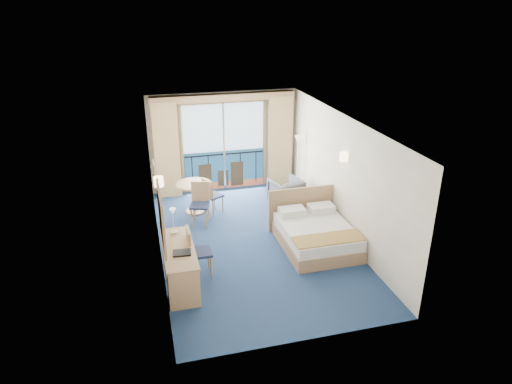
{
  "coord_description": "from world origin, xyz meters",
  "views": [
    {
      "loc": [
        -2.18,
        -8.53,
        4.92
      ],
      "look_at": [
        0.11,
        0.2,
        1.1
      ],
      "focal_mm": 32.0,
      "sensor_mm": 36.0,
      "label": 1
    }
  ],
  "objects_px": {
    "desk": "(182,277)",
    "table_chair_a": "(211,194)",
    "nightstand": "(313,204)",
    "desk_chair": "(195,249)",
    "armchair": "(286,192)",
    "round_table": "(194,190)",
    "floor_lamp": "(298,151)",
    "bed": "(315,234)",
    "table_chair_b": "(200,201)"
  },
  "relations": [
    {
      "from": "desk",
      "to": "desk_chair",
      "type": "height_order",
      "value": "desk_chair"
    },
    {
      "from": "bed",
      "to": "desk_chair",
      "type": "bearing_deg",
      "value": -169.5
    },
    {
      "from": "desk_chair",
      "to": "table_chair_b",
      "type": "relative_size",
      "value": 1.0
    },
    {
      "from": "desk",
      "to": "table_chair_a",
      "type": "distance_m",
      "value": 3.51
    },
    {
      "from": "armchair",
      "to": "table_chair_b",
      "type": "bearing_deg",
      "value": -2.54
    },
    {
      "from": "desk_chair",
      "to": "bed",
      "type": "bearing_deg",
      "value": -79.45
    },
    {
      "from": "nightstand",
      "to": "bed",
      "type": "bearing_deg",
      "value": -109.56
    },
    {
      "from": "desk",
      "to": "round_table",
      "type": "relative_size",
      "value": 1.91
    },
    {
      "from": "round_table",
      "to": "floor_lamp",
      "type": "bearing_deg",
      "value": 8.93
    },
    {
      "from": "nightstand",
      "to": "desk_chair",
      "type": "xyz_separation_m",
      "value": [
        -3.14,
        -1.9,
        0.27
      ]
    },
    {
      "from": "nightstand",
      "to": "desk_chair",
      "type": "relative_size",
      "value": 0.59
    },
    {
      "from": "desk_chair",
      "to": "armchair",
      "type": "bearing_deg",
      "value": -44.84
    },
    {
      "from": "bed",
      "to": "table_chair_a",
      "type": "relative_size",
      "value": 2.08
    },
    {
      "from": "table_chair_b",
      "to": "desk",
      "type": "bearing_deg",
      "value": -87.17
    },
    {
      "from": "floor_lamp",
      "to": "table_chair_a",
      "type": "xyz_separation_m",
      "value": [
        -2.46,
        -0.61,
        -0.72
      ]
    },
    {
      "from": "desk_chair",
      "to": "table_chair_b",
      "type": "bearing_deg",
      "value": -10.39
    },
    {
      "from": "armchair",
      "to": "desk_chair",
      "type": "distance_m",
      "value": 3.82
    },
    {
      "from": "nightstand",
      "to": "armchair",
      "type": "xyz_separation_m",
      "value": [
        -0.44,
        0.8,
        0.05
      ]
    },
    {
      "from": "table_chair_a",
      "to": "desk_chair",
      "type": "bearing_deg",
      "value": 133.87
    },
    {
      "from": "floor_lamp",
      "to": "table_chair_b",
      "type": "bearing_deg",
      "value": -159.01
    },
    {
      "from": "desk_chair",
      "to": "round_table",
      "type": "xyz_separation_m",
      "value": [
        0.35,
        2.84,
        0.02
      ]
    },
    {
      "from": "armchair",
      "to": "floor_lamp",
      "type": "xyz_separation_m",
      "value": [
        0.5,
        0.58,
        0.89
      ]
    },
    {
      "from": "armchair",
      "to": "bed",
      "type": "bearing_deg",
      "value": 73.82
    },
    {
      "from": "bed",
      "to": "desk_chair",
      "type": "distance_m",
      "value": 2.69
    },
    {
      "from": "nightstand",
      "to": "table_chair_a",
      "type": "distance_m",
      "value": 2.53
    },
    {
      "from": "bed",
      "to": "armchair",
      "type": "xyz_separation_m",
      "value": [
        0.06,
        2.22,
        0.07
      ]
    },
    {
      "from": "nightstand",
      "to": "desk",
      "type": "relative_size",
      "value": 0.36
    },
    {
      "from": "floor_lamp",
      "to": "desk_chair",
      "type": "height_order",
      "value": "floor_lamp"
    },
    {
      "from": "floor_lamp",
      "to": "round_table",
      "type": "height_order",
      "value": "floor_lamp"
    },
    {
      "from": "nightstand",
      "to": "desk",
      "type": "height_order",
      "value": "desk"
    },
    {
      "from": "desk",
      "to": "desk_chair",
      "type": "bearing_deg",
      "value": 63.86
    },
    {
      "from": "table_chair_b",
      "to": "armchair",
      "type": "bearing_deg",
      "value": 29.22
    },
    {
      "from": "floor_lamp",
      "to": "round_table",
      "type": "xyz_separation_m",
      "value": [
        -2.84,
        -0.45,
        -0.65
      ]
    },
    {
      "from": "table_chair_a",
      "to": "nightstand",
      "type": "bearing_deg",
      "value": -138.65
    },
    {
      "from": "floor_lamp",
      "to": "desk",
      "type": "xyz_separation_m",
      "value": [
        -3.52,
        -3.95,
        -0.81
      ]
    },
    {
      "from": "armchair",
      "to": "round_table",
      "type": "xyz_separation_m",
      "value": [
        -2.34,
        0.13,
        0.24
      ]
    },
    {
      "from": "bed",
      "to": "floor_lamp",
      "type": "relative_size",
      "value": 1.16
    },
    {
      "from": "bed",
      "to": "desk_chair",
      "type": "relative_size",
      "value": 1.9
    },
    {
      "from": "nightstand",
      "to": "desk_chair",
      "type": "distance_m",
      "value": 3.68
    },
    {
      "from": "floor_lamp",
      "to": "desk",
      "type": "bearing_deg",
      "value": -131.73
    },
    {
      "from": "desk",
      "to": "table_chair_b",
      "type": "relative_size",
      "value": 1.64
    },
    {
      "from": "round_table",
      "to": "table_chair_b",
      "type": "relative_size",
      "value": 0.86
    },
    {
      "from": "round_table",
      "to": "table_chair_a",
      "type": "bearing_deg",
      "value": -22.21
    },
    {
      "from": "nightstand",
      "to": "round_table",
      "type": "distance_m",
      "value": 2.95
    },
    {
      "from": "bed",
      "to": "armchair",
      "type": "bearing_deg",
      "value": 88.43
    },
    {
      "from": "bed",
      "to": "floor_lamp",
      "type": "height_order",
      "value": "floor_lamp"
    },
    {
      "from": "nightstand",
      "to": "table_chair_b",
      "type": "xyz_separation_m",
      "value": [
        -2.73,
        0.31,
        0.27
      ]
    },
    {
      "from": "desk_chair",
      "to": "table_chair_a",
      "type": "distance_m",
      "value": 2.78
    },
    {
      "from": "bed",
      "to": "table_chair_b",
      "type": "height_order",
      "value": "bed"
    },
    {
      "from": "round_table",
      "to": "desk",
      "type": "bearing_deg",
      "value": -100.96
    }
  ]
}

